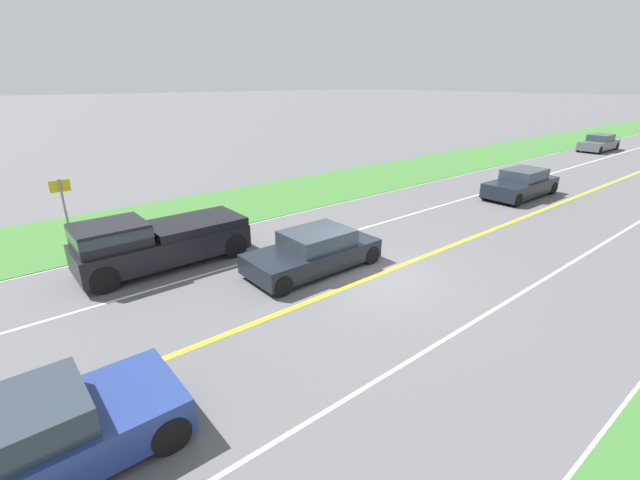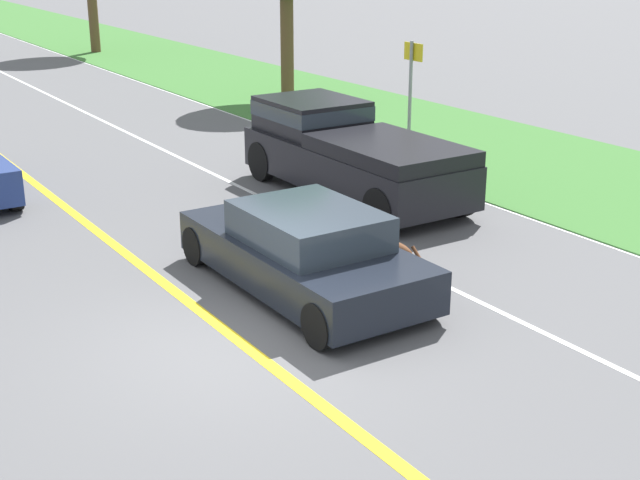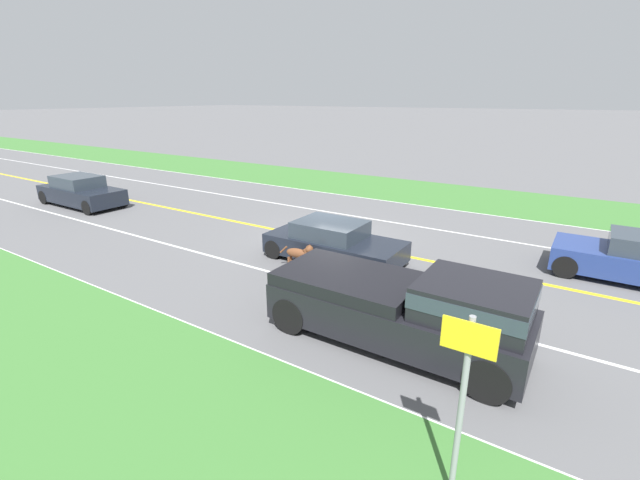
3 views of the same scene
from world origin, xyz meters
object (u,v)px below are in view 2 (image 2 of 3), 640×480
pickup_truck (347,151)px  dog (390,249)px  ego_car (304,251)px  street_sign (411,85)px

pickup_truck → dog: bearing=-117.0°
ego_car → dog: ego_car is taller
pickup_truck → street_sign: size_ratio=2.02×
ego_car → pickup_truck: 5.14m
dog → street_sign: size_ratio=0.46×
ego_car → dog: bearing=-20.3°
ego_car → dog: size_ratio=3.63×
ego_car → pickup_truck: bearing=48.3°
street_sign → pickup_truck: bearing=-148.5°
dog → pickup_truck: (2.19, 4.28, 0.36)m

